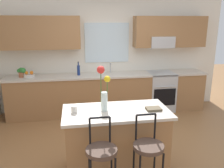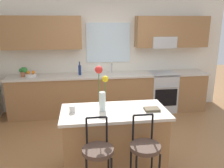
{
  "view_description": "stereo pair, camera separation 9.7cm",
  "coord_description": "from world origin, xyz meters",
  "px_view_note": "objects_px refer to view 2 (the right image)",
  "views": [
    {
      "loc": [
        -0.76,
        -3.42,
        2.1
      ],
      "look_at": [
        -0.12,
        0.55,
        1.0
      ],
      "focal_mm": 37.27,
      "sensor_mm": 36.0,
      "label": 1
    },
    {
      "loc": [
        -0.67,
        -3.43,
        2.1
      ],
      "look_at": [
        -0.12,
        0.55,
        1.0
      ],
      "focal_mm": 37.27,
      "sensor_mm": 36.0,
      "label": 2
    }
  ],
  "objects_px": {
    "flower_vase": "(102,89)",
    "mug_ceramic": "(72,109)",
    "kitchen_island": "(114,141)",
    "bar_stool_middle": "(145,150)",
    "oven_range": "(162,91)",
    "fruit_bowl_oranges": "(31,75)",
    "bottle_olive_oil": "(80,70)",
    "potted_plant_small": "(23,71)",
    "bar_stool_near": "(98,154)",
    "cookbook": "(152,109)"
  },
  "relations": [
    {
      "from": "oven_range",
      "to": "flower_vase",
      "type": "relative_size",
      "value": 1.49
    },
    {
      "from": "kitchen_island",
      "to": "bar_stool_middle",
      "type": "xyz_separation_m",
      "value": [
        0.28,
        -0.58,
        0.17
      ]
    },
    {
      "from": "bar_stool_near",
      "to": "bar_stool_middle",
      "type": "xyz_separation_m",
      "value": [
        0.55,
        0.0,
        0.0
      ]
    },
    {
      "from": "kitchen_island",
      "to": "bottle_olive_oil",
      "type": "relative_size",
      "value": 4.8
    },
    {
      "from": "kitchen_island",
      "to": "potted_plant_small",
      "type": "xyz_separation_m",
      "value": [
        -1.66,
        2.22,
        0.58
      ]
    },
    {
      "from": "fruit_bowl_oranges",
      "to": "potted_plant_small",
      "type": "bearing_deg",
      "value": -179.23
    },
    {
      "from": "mug_ceramic",
      "to": "cookbook",
      "type": "bearing_deg",
      "value": -4.91
    },
    {
      "from": "bar_stool_near",
      "to": "bar_stool_middle",
      "type": "distance_m",
      "value": 0.55
    },
    {
      "from": "flower_vase",
      "to": "potted_plant_small",
      "type": "distance_m",
      "value": 2.66
    },
    {
      "from": "bar_stool_near",
      "to": "mug_ceramic",
      "type": "bearing_deg",
      "value": 115.38
    },
    {
      "from": "mug_ceramic",
      "to": "potted_plant_small",
      "type": "distance_m",
      "value": 2.45
    },
    {
      "from": "oven_range",
      "to": "bar_stool_near",
      "type": "height_order",
      "value": "bar_stool_near"
    },
    {
      "from": "bar_stool_near",
      "to": "bar_stool_middle",
      "type": "height_order",
      "value": "same"
    },
    {
      "from": "oven_range",
      "to": "fruit_bowl_oranges",
      "type": "xyz_separation_m",
      "value": [
        -2.99,
        0.02,
        0.5
      ]
    },
    {
      "from": "oven_range",
      "to": "bar_stool_middle",
      "type": "relative_size",
      "value": 0.88
    },
    {
      "from": "fruit_bowl_oranges",
      "to": "bottle_olive_oil",
      "type": "bearing_deg",
      "value": 0.0
    },
    {
      "from": "oven_range",
      "to": "kitchen_island",
      "type": "xyz_separation_m",
      "value": [
        -1.48,
        -2.19,
        0.0
      ]
    },
    {
      "from": "bar_stool_near",
      "to": "fruit_bowl_oranges",
      "type": "relative_size",
      "value": 4.34
    },
    {
      "from": "cookbook",
      "to": "potted_plant_small",
      "type": "relative_size",
      "value": 0.94
    },
    {
      "from": "bar_stool_near",
      "to": "mug_ceramic",
      "type": "relative_size",
      "value": 11.58
    },
    {
      "from": "mug_ceramic",
      "to": "cookbook",
      "type": "distance_m",
      "value": 1.07
    },
    {
      "from": "bottle_olive_oil",
      "to": "potted_plant_small",
      "type": "xyz_separation_m",
      "value": [
        -1.21,
        -0.0,
        0.0
      ]
    },
    {
      "from": "cookbook",
      "to": "mug_ceramic",
      "type": "bearing_deg",
      "value": 175.09
    },
    {
      "from": "kitchen_island",
      "to": "bar_stool_middle",
      "type": "relative_size",
      "value": 1.39
    },
    {
      "from": "bar_stool_near",
      "to": "potted_plant_small",
      "type": "relative_size",
      "value": 4.9
    },
    {
      "from": "cookbook",
      "to": "bottle_olive_oil",
      "type": "distance_m",
      "value": 2.48
    },
    {
      "from": "oven_range",
      "to": "kitchen_island",
      "type": "relative_size",
      "value": 0.64
    },
    {
      "from": "kitchen_island",
      "to": "flower_vase",
      "type": "height_order",
      "value": "flower_vase"
    },
    {
      "from": "flower_vase",
      "to": "fruit_bowl_oranges",
      "type": "relative_size",
      "value": 2.58
    },
    {
      "from": "kitchen_island",
      "to": "bar_stool_near",
      "type": "height_order",
      "value": "bar_stool_near"
    },
    {
      "from": "mug_ceramic",
      "to": "flower_vase",
      "type": "bearing_deg",
      "value": -0.39
    },
    {
      "from": "bar_stool_near",
      "to": "bar_stool_middle",
      "type": "bearing_deg",
      "value": 0.0
    },
    {
      "from": "kitchen_island",
      "to": "bar_stool_middle",
      "type": "distance_m",
      "value": 0.67
    },
    {
      "from": "kitchen_island",
      "to": "potted_plant_small",
      "type": "distance_m",
      "value": 2.83
    },
    {
      "from": "bar_stool_near",
      "to": "cookbook",
      "type": "relative_size",
      "value": 5.21
    },
    {
      "from": "mug_ceramic",
      "to": "potted_plant_small",
      "type": "xyz_separation_m",
      "value": [
        -1.1,
        2.19,
        0.08
      ]
    },
    {
      "from": "oven_range",
      "to": "bottle_olive_oil",
      "type": "xyz_separation_m",
      "value": [
        -1.93,
        0.02,
        0.58
      ]
    },
    {
      "from": "oven_range",
      "to": "mug_ceramic",
      "type": "distance_m",
      "value": 3.02
    },
    {
      "from": "fruit_bowl_oranges",
      "to": "mug_ceramic",
      "type": "bearing_deg",
      "value": -66.58
    },
    {
      "from": "oven_range",
      "to": "bar_stool_near",
      "type": "bearing_deg",
      "value": -122.25
    },
    {
      "from": "flower_vase",
      "to": "mug_ceramic",
      "type": "xyz_separation_m",
      "value": [
        -0.4,
        0.0,
        -0.26
      ]
    },
    {
      "from": "flower_vase",
      "to": "potted_plant_small",
      "type": "bearing_deg",
      "value": 124.37
    },
    {
      "from": "oven_range",
      "to": "fruit_bowl_oranges",
      "type": "relative_size",
      "value": 3.83
    },
    {
      "from": "flower_vase",
      "to": "potted_plant_small",
      "type": "height_order",
      "value": "flower_vase"
    },
    {
      "from": "bar_stool_middle",
      "to": "bottle_olive_oil",
      "type": "height_order",
      "value": "bottle_olive_oil"
    },
    {
      "from": "cookbook",
      "to": "fruit_bowl_oranges",
      "type": "bearing_deg",
      "value": 131.48
    },
    {
      "from": "mug_ceramic",
      "to": "bottle_olive_oil",
      "type": "relative_size",
      "value": 0.3
    },
    {
      "from": "flower_vase",
      "to": "mug_ceramic",
      "type": "relative_size",
      "value": 6.87
    },
    {
      "from": "potted_plant_small",
      "to": "bar_stool_near",
      "type": "bearing_deg",
      "value": -63.59
    },
    {
      "from": "flower_vase",
      "to": "bar_stool_near",
      "type": "bearing_deg",
      "value": -100.23
    }
  ]
}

